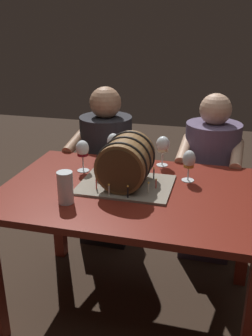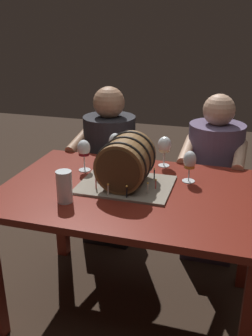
# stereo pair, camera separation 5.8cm
# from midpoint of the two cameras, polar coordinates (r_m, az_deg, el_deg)

# --- Properties ---
(ground_plane) EXTENTS (8.00, 8.00, 0.00)m
(ground_plane) POSITION_cam_midpoint_polar(r_m,az_deg,el_deg) (2.36, 0.08, -20.04)
(ground_plane) COLOR #332319
(dining_table) EXTENTS (1.34, 0.90, 0.76)m
(dining_table) POSITION_cam_midpoint_polar(r_m,az_deg,el_deg) (2.00, 0.09, -6.11)
(dining_table) COLOR maroon
(dining_table) RESTS_ON ground
(barrel_cake) EXTENTS (0.48, 0.36, 0.27)m
(barrel_cake) POSITION_cam_midpoint_polar(r_m,az_deg,el_deg) (1.94, -0.86, 0.68)
(barrel_cake) COLOR gray
(barrel_cake) RESTS_ON dining_table
(wine_glass_white) EXTENTS (0.08, 0.08, 0.18)m
(wine_glass_white) POSITION_cam_midpoint_polar(r_m,az_deg,el_deg) (2.22, 4.78, 3.38)
(wine_glass_white) COLOR white
(wine_glass_white) RESTS_ON dining_table
(wine_glass_rose) EXTENTS (0.07, 0.07, 0.19)m
(wine_glass_rose) POSITION_cam_midpoint_polar(r_m,az_deg,el_deg) (2.23, -2.66, 3.69)
(wine_glass_rose) COLOR white
(wine_glass_rose) RESTS_ON dining_table
(wine_glass_empty) EXTENTS (0.07, 0.07, 0.18)m
(wine_glass_empty) POSITION_cam_midpoint_polar(r_m,az_deg,el_deg) (2.28, 0.72, 3.94)
(wine_glass_empty) COLOR white
(wine_glass_empty) RESTS_ON dining_table
(wine_glass_amber) EXTENTS (0.07, 0.07, 0.17)m
(wine_glass_amber) POSITION_cam_midpoint_polar(r_m,az_deg,el_deg) (2.03, 8.59, 1.07)
(wine_glass_amber) COLOR white
(wine_glass_amber) RESTS_ON dining_table
(wine_glass_red) EXTENTS (0.07, 0.07, 0.18)m
(wine_glass_red) POSITION_cam_midpoint_polar(r_m,az_deg,el_deg) (2.15, -7.30, 2.69)
(wine_glass_red) COLOR white
(wine_glass_red) RESTS_ON dining_table
(beer_pint) EXTENTS (0.08, 0.08, 0.16)m
(beer_pint) POSITION_cam_midpoint_polar(r_m,az_deg,el_deg) (1.81, -9.96, -3.10)
(beer_pint) COLOR white
(beer_pint) RESTS_ON dining_table
(person_seated_left) EXTENTS (0.42, 0.50, 1.14)m
(person_seated_left) POSITION_cam_midpoint_polar(r_m,az_deg,el_deg) (2.75, -3.53, -0.42)
(person_seated_left) COLOR black
(person_seated_left) RESTS_ON ground
(person_seated_right) EXTENTS (0.41, 0.49, 1.13)m
(person_seated_right) POSITION_cam_midpoint_polar(r_m,az_deg,el_deg) (2.63, 11.72, -2.10)
(person_seated_right) COLOR #372D40
(person_seated_right) RESTS_ON ground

